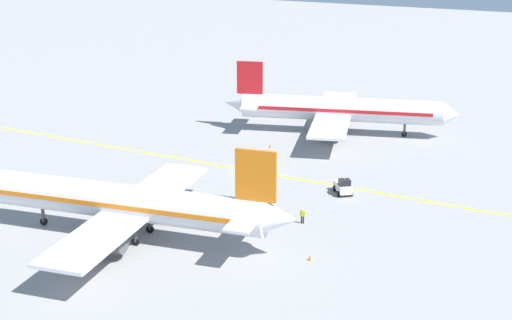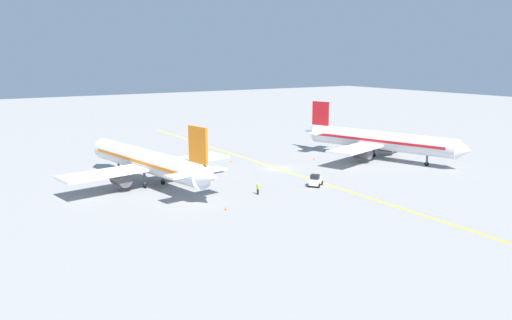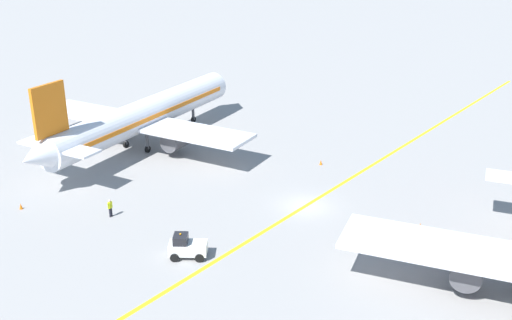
% 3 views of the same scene
% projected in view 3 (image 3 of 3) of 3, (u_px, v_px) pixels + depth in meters
% --- Properties ---
extents(ground_plane, '(400.00, 400.00, 0.00)m').
position_uv_depth(ground_plane, '(305.00, 206.00, 55.92)').
color(ground_plane, gray).
extents(apron_yellow_centreline, '(0.47, 120.00, 0.01)m').
position_uv_depth(apron_yellow_centreline, '(305.00, 206.00, 55.92)').
color(apron_yellow_centreline, yellow).
rests_on(apron_yellow_centreline, ground).
extents(airplane_at_gate, '(28.48, 35.43, 10.60)m').
position_uv_depth(airplane_at_gate, '(143.00, 116.00, 69.48)').
color(airplane_at_gate, silver).
rests_on(airplane_at_gate, ground).
extents(baggage_tug_white, '(3.30, 3.01, 2.11)m').
position_uv_depth(baggage_tug_white, '(187.00, 247.00, 47.20)').
color(baggage_tug_white, white).
rests_on(baggage_tug_white, ground).
extents(ground_crew_worker, '(0.28, 0.57, 1.68)m').
position_uv_depth(ground_crew_worker, '(110.00, 207.00, 53.63)').
color(ground_crew_worker, '#23232D').
rests_on(ground_crew_worker, ground).
extents(traffic_cone_near_nose, '(0.32, 0.32, 0.55)m').
position_uv_depth(traffic_cone_near_nose, '(420.00, 226.00, 51.71)').
color(traffic_cone_near_nose, orange).
rests_on(traffic_cone_near_nose, ground).
extents(traffic_cone_mid_apron, '(0.32, 0.32, 0.55)m').
position_uv_depth(traffic_cone_mid_apron, '(21.00, 206.00, 55.29)').
color(traffic_cone_mid_apron, orange).
rests_on(traffic_cone_mid_apron, ground).
extents(traffic_cone_far_edge, '(0.32, 0.32, 0.55)m').
position_uv_depth(traffic_cone_far_edge, '(321.00, 162.00, 65.28)').
color(traffic_cone_far_edge, orange).
rests_on(traffic_cone_far_edge, ground).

